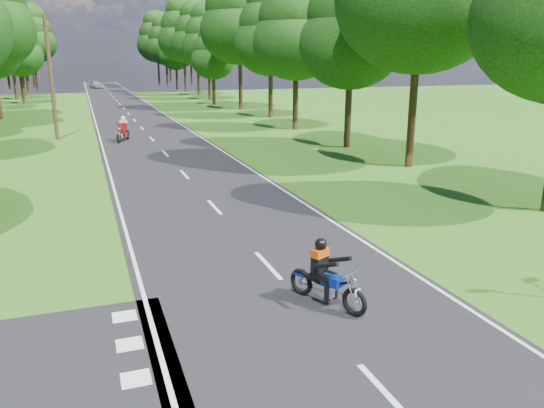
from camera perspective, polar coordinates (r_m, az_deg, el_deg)
name	(u,v)px	position (r m, az deg, el deg)	size (l,w,h in m)	color
ground	(296,297)	(12.34, 2.65, -9.96)	(160.00, 160.00, 0.00)	#2F6316
main_road	(124,108)	(60.69, -15.66, 9.86)	(7.00, 140.00, 0.02)	black
road_markings	(124,110)	(58.82, -15.65, 9.72)	(7.40, 140.00, 0.01)	silver
treeline	(124,33)	(70.67, -15.60, 17.28)	(40.00, 115.35, 14.78)	black
telegraph_pole	(51,77)	(38.37, -22.68, 12.45)	(1.20, 0.26, 8.00)	#382616
rider_near_blue	(327,273)	(11.70, 5.96, -7.37)	(0.60, 1.80, 1.50)	navy
rider_far_red	(123,129)	(36.42, -15.77, 7.81)	(0.65, 1.95, 1.62)	#A10C14
distant_car	(95,85)	(103.66, -18.46, 12.10)	(1.56, 3.87, 1.32)	silver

